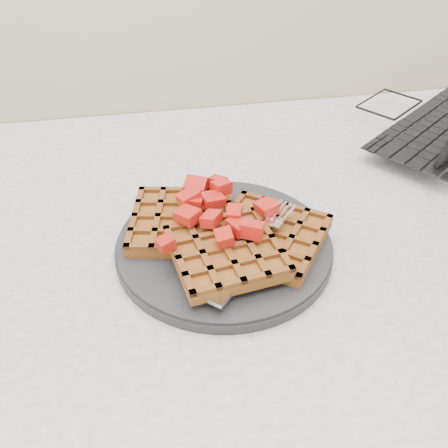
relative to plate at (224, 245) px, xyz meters
name	(u,v)px	position (x,y,z in m)	size (l,w,h in m)	color
table	(280,315)	(0.07, -0.01, -0.12)	(1.20, 0.80, 0.75)	silver
plate	(224,245)	(0.00, 0.00, 0.00)	(0.25, 0.25, 0.02)	black
waffles	(225,235)	(0.00, 0.00, 0.02)	(0.25, 0.21, 0.03)	brown
strawberry_pile	(224,214)	(0.00, 0.00, 0.05)	(0.15, 0.15, 0.02)	#990805
fork	(260,251)	(0.03, -0.03, 0.02)	(0.02, 0.18, 0.02)	silver
laptop	(438,111)	(0.39, 0.23, 0.03)	(0.40, 0.38, 0.23)	black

